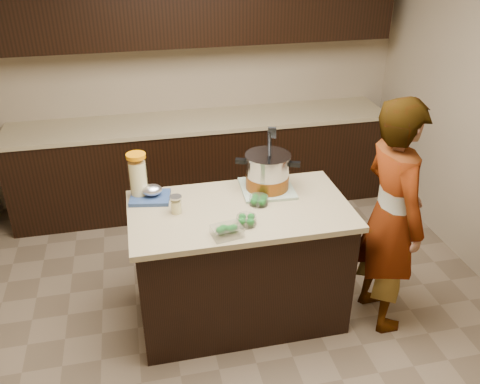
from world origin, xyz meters
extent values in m
plane|color=brown|center=(0.00, 0.00, 0.00)|extent=(4.00, 4.00, 0.00)
cube|color=tan|center=(0.00, 2.00, 1.35)|extent=(4.00, 0.04, 2.70)
cube|color=black|center=(0.00, 1.70, 0.43)|extent=(3.60, 0.60, 0.86)
cube|color=tan|center=(0.00, 1.70, 0.88)|extent=(3.60, 0.63, 0.04)
cube|color=black|center=(0.00, 1.82, 1.95)|extent=(3.60, 0.35, 0.75)
cube|color=black|center=(0.00, 0.00, 0.43)|extent=(1.40, 0.75, 0.86)
cube|color=tan|center=(0.00, 0.00, 0.88)|extent=(1.46, 0.81, 0.04)
cube|color=#547C53|center=(0.24, 0.21, 0.91)|extent=(0.38, 0.38, 0.02)
cylinder|color=#B7B7BC|center=(0.24, 0.21, 1.04)|extent=(0.38, 0.38, 0.23)
cylinder|color=brown|center=(0.24, 0.21, 0.97)|extent=(0.39, 0.39, 0.10)
cylinder|color=#B7B7BC|center=(0.24, 0.21, 1.16)|extent=(0.41, 0.41, 0.02)
cube|color=black|center=(0.07, 0.27, 1.11)|extent=(0.08, 0.06, 0.03)
cube|color=black|center=(0.41, 0.14, 1.11)|extent=(0.08, 0.06, 0.03)
cylinder|color=black|center=(0.24, 0.18, 1.23)|extent=(0.07, 0.13, 0.29)
cylinder|color=#E2D38A|center=(-0.64, 0.30, 1.03)|extent=(0.12, 0.12, 0.26)
cylinder|color=white|center=(-0.64, 0.30, 1.05)|extent=(0.14, 0.14, 0.30)
cylinder|color=orange|center=(-0.64, 0.30, 1.21)|extent=(0.14, 0.14, 0.02)
cylinder|color=#E2D38A|center=(-0.41, 0.03, 0.94)|extent=(0.08, 0.08, 0.08)
cylinder|color=white|center=(-0.41, 0.03, 0.95)|extent=(0.09, 0.09, 0.11)
cylinder|color=silver|center=(-0.41, 0.03, 1.02)|extent=(0.09, 0.09, 0.02)
cylinder|color=silver|center=(0.13, 0.02, 0.93)|extent=(0.13, 0.13, 0.06)
cylinder|color=silver|center=(0.00, -0.21, 0.93)|extent=(0.15, 0.15, 0.06)
cube|color=silver|center=(-0.15, -0.31, 0.93)|extent=(0.20, 0.16, 0.06)
cube|color=navy|center=(-0.57, 0.24, 0.91)|extent=(0.30, 0.25, 0.03)
ellipsoid|color=silver|center=(-0.55, 0.24, 0.96)|extent=(0.14, 0.11, 0.07)
imported|color=gray|center=(0.98, -0.22, 0.83)|extent=(0.43, 0.63, 1.66)
camera|label=1|loc=(-0.62, -2.81, 2.59)|focal=38.00mm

